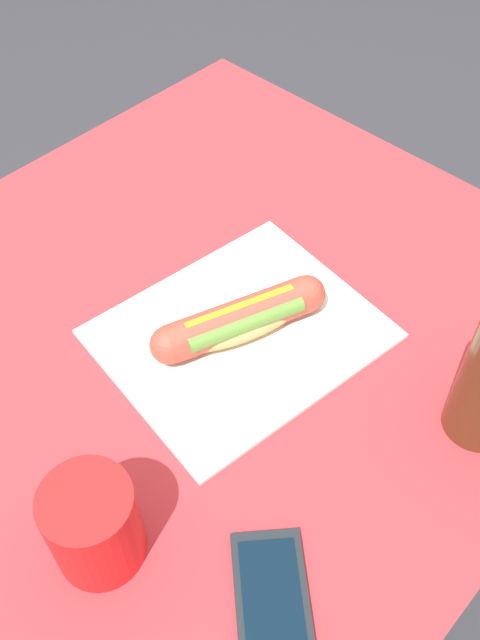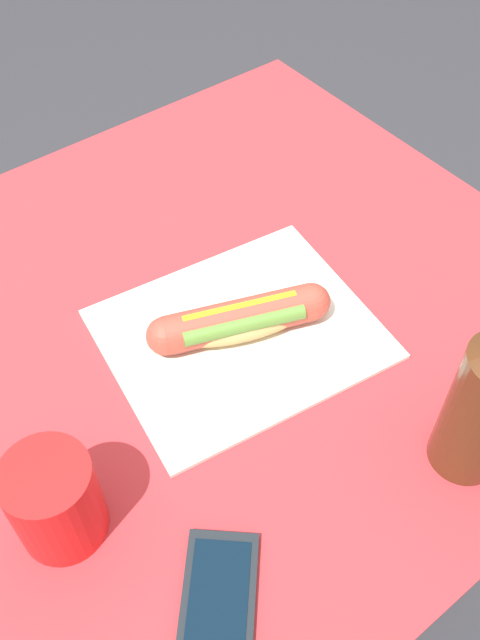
{
  "view_description": "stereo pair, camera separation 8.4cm",
  "coord_description": "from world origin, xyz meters",
  "views": [
    {
      "loc": [
        0.36,
        0.42,
        1.44
      ],
      "look_at": [
        -0.04,
        0.05,
        0.79
      ],
      "focal_mm": 39.04,
      "sensor_mm": 36.0,
      "label": 1
    },
    {
      "loc": [
        0.29,
        0.48,
        1.44
      ],
      "look_at": [
        -0.04,
        0.05,
        0.79
      ],
      "focal_mm": 39.04,
      "sensor_mm": 36.0,
      "label": 2
    }
  ],
  "objects": [
    {
      "name": "cell_phone",
      "position": [
        0.17,
        0.29,
        0.76
      ],
      "size": [
        0.14,
        0.14,
        0.01
      ],
      "color": "black",
      "rests_on": "dining_table"
    },
    {
      "name": "paper_wrapper",
      "position": [
        -0.04,
        0.05,
        0.76
      ],
      "size": [
        0.36,
        0.31,
        0.01
      ],
      "primitive_type": "cube",
      "rotation": [
        0.0,
        0.0,
        -0.13
      ],
      "color": "silver",
      "rests_on": "dining_table"
    },
    {
      "name": "drinking_cup",
      "position": [
        0.25,
        0.14,
        0.82
      ],
      "size": [
        0.09,
        0.09,
        0.11
      ],
      "primitive_type": "cylinder",
      "color": "red",
      "rests_on": "dining_table"
    },
    {
      "name": "ground_plane",
      "position": [
        0.0,
        0.0,
        0.0
      ],
      "size": [
        6.0,
        6.0,
        0.0
      ],
      "primitive_type": "plane",
      "color": "#2D2D33",
      "rests_on": "ground"
    },
    {
      "name": "dining_table",
      "position": [
        0.0,
        0.0,
        0.61
      ],
      "size": [
        0.98,
        0.86,
        0.76
      ],
      "color": "brown",
      "rests_on": "ground"
    },
    {
      "name": "hot_dog",
      "position": [
        -0.04,
        0.05,
        0.79
      ],
      "size": [
        0.22,
        0.12,
        0.05
      ],
      "color": "tan",
      "rests_on": "paper_wrapper"
    }
  ]
}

